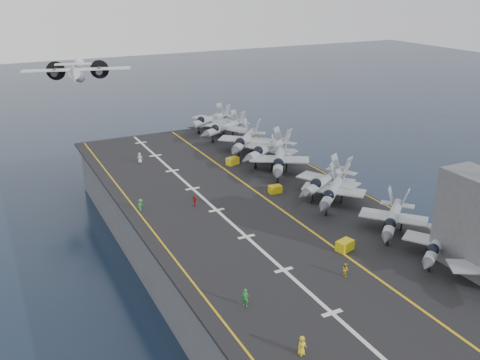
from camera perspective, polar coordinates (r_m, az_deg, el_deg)
name	(u,v)px	position (r m, az deg, el deg)	size (l,w,h in m)	color
ground	(251,261)	(89.17, 1.16, -8.66)	(500.00, 500.00, 0.00)	#142135
hull	(251,234)	(86.82, 1.18, -5.78)	(36.00, 90.00, 10.00)	#56595E
flight_deck	(251,205)	(84.62, 1.21, -2.63)	(38.00, 92.00, 0.40)	black
foul_line	(268,200)	(85.86, 2.99, -2.14)	(0.35, 90.00, 0.02)	gold
landing_centerline	(217,210)	(82.14, -2.50, -3.23)	(0.50, 90.00, 0.02)	silver
deck_edge_port	(147,224)	(78.76, -9.85, -4.65)	(0.25, 90.00, 0.02)	gold
deck_edge_stbd	(346,184)	(93.97, 11.26, -0.46)	(0.25, 90.00, 0.02)	gold
fighter_jet_1	(437,243)	(71.99, 20.31, -6.30)	(15.48, 14.23, 4.47)	gray
fighter_jet_2	(393,218)	(76.90, 16.00, -3.87)	(16.52, 16.10, 4.82)	#9AA4AA
fighter_jet_3	(333,190)	(84.11, 9.86, -1.08)	(17.41, 17.14, 5.09)	#98A0A9
fighter_jet_4	(326,180)	(87.76, 9.13, -0.02)	(18.26, 16.10, 5.31)	#9CA3AB
fighter_jet_5	(279,159)	(96.38, 4.19, 2.21)	(17.83, 19.45, 5.62)	#9CA2AC
fighter_jet_6	(268,149)	(102.72, 2.98, 3.37)	(18.85, 16.86, 5.46)	gray
fighter_jet_7	(245,140)	(107.95, 0.50, 4.32)	(18.95, 19.36, 5.65)	#9EA6AE
fighter_jet_8	(224,127)	(118.32, -1.71, 5.68)	(17.85, 15.87, 5.18)	gray
tow_cart_a	(345,245)	(71.61, 11.12, -6.86)	(2.58, 2.04, 1.36)	gold
tow_cart_b	(275,189)	(88.63, 3.77, -0.98)	(2.19, 1.52, 1.25)	#C3A40A
tow_cart_c	(233,161)	(101.86, -0.80, 2.04)	(2.64, 2.12, 1.38)	yellow
crew_0	(302,346)	(52.98, 6.62, -17.13)	(1.32, 0.99, 2.01)	gold
crew_1	(245,298)	(59.13, 0.57, -12.45)	(1.44, 1.48, 2.07)	#268C33
crew_3	(141,205)	(83.15, -10.57, -2.60)	(1.30, 1.30, 1.84)	green
crew_4	(195,200)	(83.63, -4.88, -2.17)	(0.98, 1.25, 1.83)	#B21919
crew_5	(140,158)	(104.55, -10.64, 2.35)	(1.41, 1.19, 1.99)	silver
crew_7	(345,269)	(65.87, 11.18, -9.34)	(0.77, 1.05, 1.64)	yellow
transport_plane	(77,76)	(133.25, -16.95, 10.59)	(28.05, 22.40, 5.83)	silver
fighter_jet_9	(210,119)	(125.33, -3.25, 6.52)	(17.85, 15.87, 5.18)	gray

